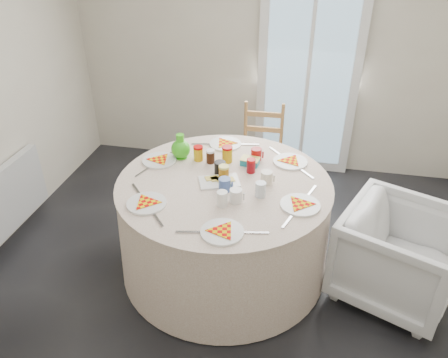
% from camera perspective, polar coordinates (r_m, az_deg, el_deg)
% --- Properties ---
extents(floor, '(4.00, 4.00, 0.00)m').
position_cam_1_polar(floor, '(3.40, 0.88, -13.84)').
color(floor, black).
rests_on(floor, ground).
extents(wall_back, '(4.00, 0.02, 2.60)m').
position_cam_1_polar(wall_back, '(4.51, 6.03, 17.00)').
color(wall_back, '#BCB5A3').
rests_on(wall_back, floor).
extents(glass_door, '(1.00, 0.08, 2.10)m').
position_cam_1_polar(glass_door, '(4.51, 10.96, 13.30)').
color(glass_door, silver).
rests_on(glass_door, floor).
extents(radiator, '(0.07, 1.00, 0.55)m').
position_cam_1_polar(radiator, '(4.03, -26.68, -2.59)').
color(radiator, silver).
rests_on(radiator, floor).
extents(table, '(1.59, 1.59, 0.80)m').
position_cam_1_polar(table, '(3.34, 0.00, -6.24)').
color(table, silver).
rests_on(table, floor).
extents(wooden_chair, '(0.42, 0.40, 0.91)m').
position_cam_1_polar(wooden_chair, '(4.17, 4.83, 3.55)').
color(wooden_chair, '#9A6F41').
rests_on(wooden_chair, floor).
extents(armchair, '(0.94, 0.97, 0.77)m').
position_cam_1_polar(armchair, '(3.33, 21.94, -8.79)').
color(armchair, silver).
rests_on(armchair, floor).
extents(place_settings, '(1.66, 1.66, 0.03)m').
position_cam_1_polar(place_settings, '(3.11, 0.00, -0.47)').
color(place_settings, white).
rests_on(place_settings, table).
extents(jar_cluster, '(0.50, 0.27, 0.14)m').
position_cam_1_polar(jar_cluster, '(3.28, -0.17, 2.40)').
color(jar_cluster, '#893C0C').
rests_on(jar_cluster, table).
extents(butter_tub, '(0.15, 0.12, 0.06)m').
position_cam_1_polar(butter_tub, '(3.32, 3.40, 2.02)').
color(butter_tub, teal).
rests_on(butter_tub, table).
extents(green_pitcher, '(0.19, 0.19, 0.19)m').
position_cam_1_polar(green_pitcher, '(3.39, -5.69, 4.21)').
color(green_pitcher, green).
rests_on(green_pitcher, table).
extents(cheese_platter, '(0.33, 0.27, 0.04)m').
position_cam_1_polar(cheese_platter, '(3.10, -0.63, -0.50)').
color(cheese_platter, white).
rests_on(cheese_platter, table).
extents(mugs_glasses, '(0.73, 0.73, 0.12)m').
position_cam_1_polar(mugs_glasses, '(3.06, 2.30, -0.17)').
color(mugs_glasses, '#9B9B9B').
rests_on(mugs_glasses, table).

